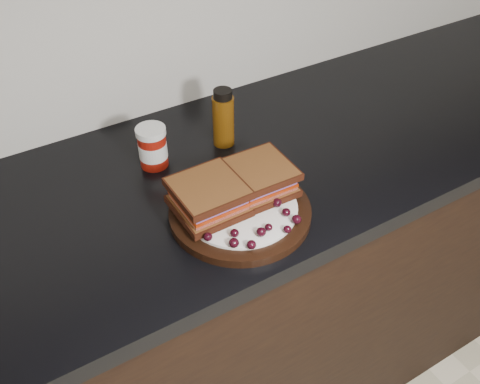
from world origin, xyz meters
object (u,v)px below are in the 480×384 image
object	(u,v)px
sandwich_left	(208,197)
condiment_jar	(153,147)
oil_bottle	(223,117)
plate	(240,212)

from	to	relation	value
sandwich_left	condiment_jar	bearing A→B (deg)	95.19
condiment_jar	oil_bottle	world-z (taller)	oil_bottle
plate	sandwich_left	world-z (taller)	sandwich_left
sandwich_left	plate	bearing A→B (deg)	-24.84
sandwich_left	condiment_jar	distance (m)	0.21
plate	sandwich_left	size ratio (longest dim) A/B	2.16
plate	oil_bottle	bearing A→B (deg)	67.65
sandwich_left	oil_bottle	bearing A→B (deg)	53.26
plate	condiment_jar	distance (m)	0.25
sandwich_left	oil_bottle	xyz separation A→B (m)	(0.15, 0.21, 0.02)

